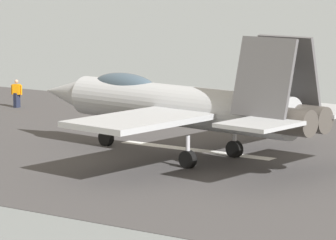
% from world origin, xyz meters
% --- Properties ---
extents(ground_plane, '(400.00, 400.00, 0.00)m').
position_xyz_m(ground_plane, '(0.00, 0.00, 0.00)').
color(ground_plane, slate).
extents(runway_strip, '(240.00, 26.00, 0.02)m').
position_xyz_m(runway_strip, '(-0.02, 0.00, 0.01)').
color(runway_strip, '#403E3E').
rests_on(runway_strip, ground).
extents(fighter_jet, '(16.23, 13.50, 5.57)m').
position_xyz_m(fighter_jet, '(0.40, 1.87, 2.38)').
color(fighter_jet, '#A8AAAE').
rests_on(fighter_jet, ground).
extents(crew_person, '(0.67, 0.40, 1.68)m').
position_xyz_m(crew_person, '(17.19, -5.89, 0.84)').
color(crew_person, '#1E2338').
rests_on(crew_person, ground).
extents(marker_cone_mid, '(0.44, 0.44, 0.55)m').
position_xyz_m(marker_cone_mid, '(4.93, -11.68, 0.28)').
color(marker_cone_mid, orange).
rests_on(marker_cone_mid, ground).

